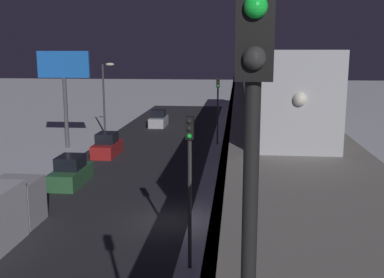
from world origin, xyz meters
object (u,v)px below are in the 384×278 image
(traffic_light_mid, at_px, (218,101))
(commercial_billboard, at_px, (64,74))
(sedan_red_2, at_px, (107,146))
(rail_signal, at_px, (252,120))
(traffic_light_near, at_px, (190,171))
(sedan_silver, at_px, (159,120))
(sedan_green, at_px, (71,173))
(subway_train, at_px, (260,68))

(traffic_light_mid, xyz_separation_m, commercial_billboard, (13.85, 3.04, 2.63))
(traffic_light_mid, distance_m, commercial_billboard, 14.42)
(sedan_red_2, distance_m, commercial_billboard, 8.00)
(rail_signal, xyz_separation_m, commercial_billboard, (15.86, -36.28, -1.48))
(traffic_light_near, relative_size, commercial_billboard, 0.72)
(commercial_billboard, bearing_deg, sedan_silver, -115.77)
(sedan_silver, bearing_deg, sedan_green, 85.82)
(sedan_red_2, bearing_deg, sedan_green, 90.00)
(rail_signal, bearing_deg, sedan_silver, -79.12)
(sedan_silver, bearing_deg, subway_train, 134.79)
(sedan_red_2, bearing_deg, traffic_light_mid, -148.57)
(subway_train, distance_m, traffic_light_mid, 5.14)
(rail_signal, distance_m, sedan_red_2, 36.27)
(sedan_silver, height_order, traffic_light_near, traffic_light_near)
(sedan_green, bearing_deg, commercial_billboard, -68.39)
(rail_signal, relative_size, traffic_light_near, 0.62)
(rail_signal, distance_m, traffic_light_mid, 39.59)
(traffic_light_mid, bearing_deg, traffic_light_near, 90.00)
(traffic_light_near, bearing_deg, sedan_red_2, -65.37)
(sedan_silver, bearing_deg, sedan_red_2, 83.50)
(sedan_silver, relative_size, sedan_red_2, 0.97)
(sedan_silver, relative_size, commercial_billboard, 0.45)
(rail_signal, bearing_deg, sedan_red_2, -71.43)
(sedan_silver, height_order, commercial_billboard, commercial_billboard)
(traffic_light_near, bearing_deg, rail_signal, 98.53)
(sedan_green, xyz_separation_m, sedan_silver, (-1.80, -24.65, 0.00))
(sedan_green, relative_size, traffic_light_near, 0.67)
(rail_signal, xyz_separation_m, sedan_silver, (9.50, -49.44, -7.51))
(subway_train, distance_m, traffic_light_near, 25.16)
(sedan_green, bearing_deg, subway_train, -134.79)
(sedan_red_2, distance_m, traffic_light_mid, 11.42)
(subway_train, relative_size, traffic_light_near, 8.67)
(subway_train, xyz_separation_m, rail_signal, (1.83, 38.02, 0.95))
(subway_train, distance_m, rail_signal, 38.08)
(subway_train, height_order, commercial_billboard, subway_train)
(rail_signal, distance_m, traffic_light_near, 14.12)
(rail_signal, distance_m, sedan_silver, 50.91)
(rail_signal, bearing_deg, traffic_light_near, -81.47)
(traffic_light_near, bearing_deg, sedan_green, -50.88)
(subway_train, height_order, traffic_light_mid, subway_train)
(sedan_red_2, bearing_deg, traffic_light_near, 114.63)
(sedan_silver, xyz_separation_m, traffic_light_mid, (-7.50, 10.12, 3.40))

